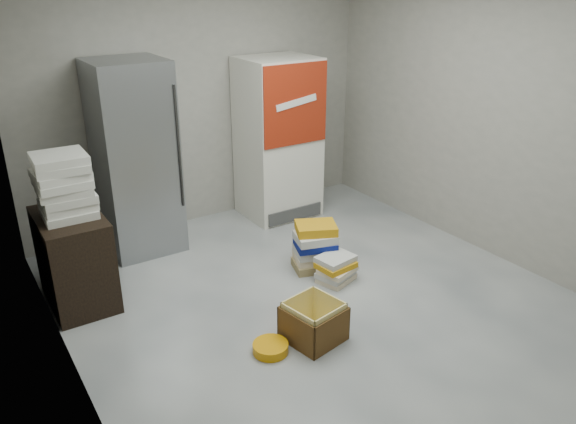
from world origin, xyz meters
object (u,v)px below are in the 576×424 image
(wood_shelf, at_px, (75,259))
(cardboard_box, at_px, (313,324))
(coke_cooler, at_px, (278,138))
(steel_fridge, at_px, (135,159))
(phonebook_stack_main, at_px, (315,247))

(wood_shelf, distance_m, cardboard_box, 2.09)
(coke_cooler, relative_size, wood_shelf, 2.25)
(steel_fridge, xyz_separation_m, phonebook_stack_main, (1.21, -1.36, -0.72))
(steel_fridge, distance_m, cardboard_box, 2.49)
(phonebook_stack_main, bearing_deg, cardboard_box, -105.57)
(coke_cooler, distance_m, wood_shelf, 2.63)
(wood_shelf, bearing_deg, coke_cooler, 16.28)
(steel_fridge, bearing_deg, wood_shelf, -138.69)
(steel_fridge, height_order, wood_shelf, steel_fridge)
(wood_shelf, xyz_separation_m, phonebook_stack_main, (2.04, -0.63, -0.17))
(steel_fridge, height_order, phonebook_stack_main, steel_fridge)
(coke_cooler, relative_size, cardboard_box, 3.87)
(phonebook_stack_main, relative_size, cardboard_box, 1.03)
(steel_fridge, height_order, coke_cooler, steel_fridge)
(steel_fridge, distance_m, wood_shelf, 1.23)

